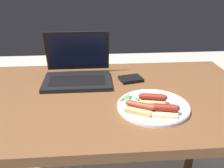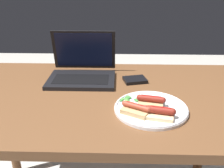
# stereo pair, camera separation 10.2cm
# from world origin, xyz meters

# --- Properties ---
(desk) EXTENTS (1.35, 0.77, 0.75)m
(desk) POSITION_xyz_m (0.00, 0.00, 0.66)
(desk) COLOR brown
(desk) RESTS_ON ground_plane
(laptop) EXTENTS (0.32, 0.26, 0.22)m
(laptop) POSITION_xyz_m (-0.10, 0.17, 0.79)
(laptop) COLOR black
(laptop) RESTS_ON desk
(plate) EXTENTS (0.28, 0.28, 0.02)m
(plate) POSITION_xyz_m (0.20, -0.14, 0.76)
(plate) COLOR silver
(plate) RESTS_ON desk
(sausage_toast_left) EXTENTS (0.11, 0.09, 0.04)m
(sausage_toast_left) POSITION_xyz_m (0.22, -0.20, 0.78)
(sausage_toast_left) COLOR #D6B784
(sausage_toast_left) RESTS_ON plate
(sausage_toast_middle) EXTENTS (0.11, 0.08, 0.04)m
(sausage_toast_middle) POSITION_xyz_m (0.20, -0.12, 0.78)
(sausage_toast_middle) COLOR tan
(sausage_toast_middle) RESTS_ON plate
(sausage_toast_right) EXTENTS (0.12, 0.10, 0.04)m
(sausage_toast_right) POSITION_xyz_m (0.14, -0.18, 0.77)
(sausage_toast_right) COLOR tan
(sausage_toast_right) RESTS_ON plate
(salad_pile) EXTENTS (0.08, 0.07, 0.01)m
(salad_pile) POSITION_xyz_m (0.12, -0.08, 0.76)
(salad_pile) COLOR #387A33
(salad_pile) RESTS_ON plate
(external_drive) EXTENTS (0.12, 0.10, 0.02)m
(external_drive) POSITION_xyz_m (0.16, 0.14, 0.76)
(external_drive) COLOR black
(external_drive) RESTS_ON desk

